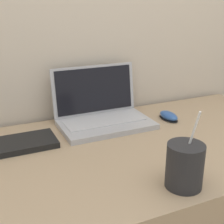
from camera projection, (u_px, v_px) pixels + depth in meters
laptop at (102, 112)px, 1.22m from camera, size 0.35×0.25×0.21m
drink_cup at (185, 165)px, 0.80m from camera, size 0.10×0.10×0.21m
computer_mouse at (169, 116)px, 1.27m from camera, size 0.06×0.11×0.03m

